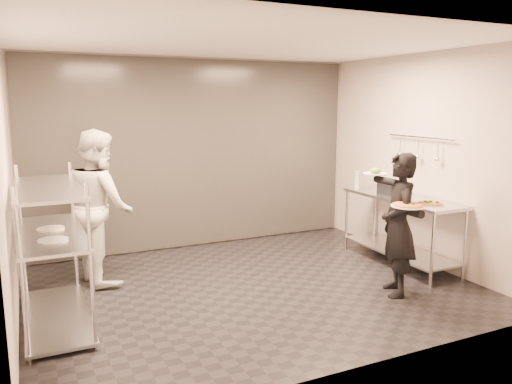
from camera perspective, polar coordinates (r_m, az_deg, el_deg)
name	(u,v)px	position (r m, az deg, el deg)	size (l,w,h in m)	color
room_shell	(216,159)	(6.72, -4.58, 3.74)	(5.00, 4.00, 2.80)	black
pass_rack	(52,247)	(5.26, -22.27, -5.81)	(0.60, 1.60, 1.50)	silver
prep_counter	(400,218)	(6.96, 16.19, -2.88)	(0.60, 1.80, 0.92)	silver
utensil_rail	(419,149)	(6.98, 18.10, 4.72)	(0.07, 1.20, 0.31)	silver
waiter	(398,225)	(5.80, 15.96, -3.62)	(0.59, 0.39, 1.61)	black
chef	(100,206)	(6.29, -17.42, -1.52)	(0.90, 0.70, 1.85)	silver
pizza_plate_near	(408,205)	(5.52, 16.97, -1.46)	(0.36, 0.36, 0.05)	white
pizza_plate_far	(430,204)	(5.68, 19.30, -1.28)	(0.29, 0.29, 0.05)	white
salad_plate	(375,172)	(5.90, 13.47, 2.24)	(0.28, 0.28, 0.07)	white
pos_monitor	(385,188)	(6.96, 14.52, 0.44)	(0.05, 0.25, 0.18)	black
bottle_green	(357,179)	(7.41, 11.46, 1.42)	(0.07, 0.07, 0.26)	gray
bottle_clear	(407,190)	(6.83, 16.86, 0.22)	(0.06, 0.06, 0.20)	gray
bottle_dark	(382,186)	(7.08, 14.16, 0.68)	(0.06, 0.06, 0.20)	black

